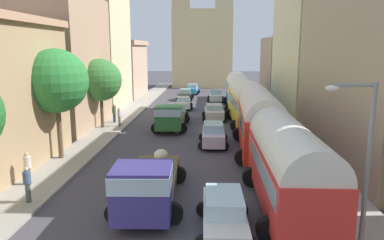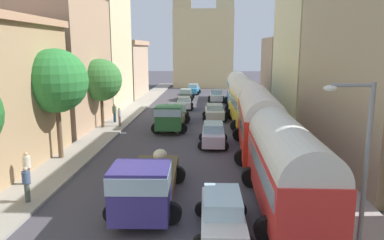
# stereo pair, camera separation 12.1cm
# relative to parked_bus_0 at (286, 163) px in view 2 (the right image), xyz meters

# --- Properties ---
(ground_plane) EXTENTS (154.00, 154.00, 0.00)m
(ground_plane) POSITION_rel_parked_bus_0_xyz_m (-4.60, 20.50, -2.13)
(ground_plane) COLOR #433F47
(sidewalk_left) EXTENTS (2.50, 70.00, 0.14)m
(sidewalk_left) POSITION_rel_parked_bus_0_xyz_m (-11.85, 20.50, -2.06)
(sidewalk_left) COLOR #9B958A
(sidewalk_left) RESTS_ON ground
(sidewalk_right) EXTENTS (2.50, 70.00, 0.14)m
(sidewalk_right) POSITION_rel_parked_bus_0_xyz_m (2.65, 20.50, -2.06)
(sidewalk_right) COLOR #ADA29F
(sidewalk_right) RESTS_ON ground
(building_left_2) EXTENTS (5.64, 10.33, 12.21)m
(building_left_2) POSITION_rel_parked_bus_0_xyz_m (-15.67, 16.23, 4.01)
(building_left_2) COLOR tan
(building_left_2) RESTS_ON ground
(building_left_3) EXTENTS (4.73, 9.46, 14.49)m
(building_left_3) POSITION_rel_parked_bus_0_xyz_m (-15.25, 26.45, 5.15)
(building_left_3) COLOR beige
(building_left_3) RESTS_ON ground
(building_left_4) EXTENTS (6.01, 11.04, 7.90)m
(building_left_4) POSITION_rel_parked_bus_0_xyz_m (-15.83, 37.41, 1.84)
(building_left_4) COLOR tan
(building_left_4) RESTS_ON ground
(building_right_1) EXTENTS (5.30, 14.95, 14.46)m
(building_right_1) POSITION_rel_parked_bus_0_xyz_m (6.31, 7.69, 5.12)
(building_right_1) COLOR tan
(building_right_1) RESTS_ON ground
(building_right_2) EXTENTS (5.08, 12.77, 14.05)m
(building_right_2) POSITION_rel_parked_bus_0_xyz_m (6.21, 22.08, 4.93)
(building_right_2) COLOR beige
(building_right_2) RESTS_ON ground
(building_right_3) EXTENTS (5.87, 9.31, 8.19)m
(building_right_3) POSITION_rel_parked_bus_0_xyz_m (6.83, 33.89, 1.96)
(building_right_3) COLOR tan
(building_right_3) RESTS_ON ground
(distant_church) EXTENTS (10.53, 6.14, 20.81)m
(distant_church) POSITION_rel_parked_bus_0_xyz_m (-4.60, 51.11, 5.86)
(distant_church) COLOR #D3C08B
(distant_church) RESTS_ON ground
(parked_bus_0) EXTENTS (3.24, 8.79, 3.87)m
(parked_bus_0) POSITION_rel_parked_bus_0_xyz_m (0.00, 0.00, 0.00)
(parked_bus_0) COLOR red
(parked_bus_0) RESTS_ON ground
(parked_bus_1) EXTENTS (3.57, 9.65, 4.17)m
(parked_bus_1) POSITION_rel_parked_bus_0_xyz_m (0.00, 9.00, 0.18)
(parked_bus_1) COLOR red
(parked_bus_1) RESTS_ON ground
(parked_bus_2) EXTENTS (3.51, 8.84, 4.14)m
(parked_bus_2) POSITION_rel_parked_bus_0_xyz_m (0.00, 18.00, 0.16)
(parked_bus_2) COLOR yellow
(parked_bus_2) RESTS_ON ground
(parked_bus_3) EXTENTS (3.36, 9.56, 4.08)m
(parked_bus_3) POSITION_rel_parked_bus_0_xyz_m (0.00, 27.00, 0.12)
(parked_bus_3) COLOR teal
(parked_bus_3) RESTS_ON ground
(cargo_truck_0) EXTENTS (3.27, 7.59, 2.48)m
(cargo_truck_0) POSITION_rel_parked_bus_0_xyz_m (-5.89, -0.29, -0.87)
(cargo_truck_0) COLOR navy
(cargo_truck_0) RESTS_ON ground
(cargo_truck_1) EXTENTS (2.96, 6.76, 2.31)m
(cargo_truck_1) POSITION_rel_parked_bus_0_xyz_m (-6.57, 15.39, -0.91)
(cargo_truck_1) COLOR #29602F
(cargo_truck_1) RESTS_ON ground
(car_0) EXTENTS (2.31, 3.90, 1.62)m
(car_0) POSITION_rel_parked_bus_0_xyz_m (-6.35, 20.06, -1.32)
(car_0) COLOR #548A56
(car_0) RESTS_ON ground
(car_1) EXTENTS (2.28, 3.99, 1.40)m
(car_1) POSITION_rel_parked_bus_0_xyz_m (-6.26, 26.60, -1.42)
(car_1) COLOR silver
(car_1) RESTS_ON ground
(car_2) EXTENTS (2.21, 3.91, 1.51)m
(car_2) POSITION_rel_parked_bus_0_xyz_m (-6.55, 33.87, -1.38)
(car_2) COLOR black
(car_2) RESTS_ON ground
(car_3) EXTENTS (2.29, 3.79, 1.55)m
(car_3) POSITION_rel_parked_bus_0_xyz_m (-5.88, 40.36, -1.36)
(car_3) COLOR #3491CD
(car_3) RESTS_ON ground
(car_4) EXTENTS (2.20, 4.39, 1.54)m
(car_4) POSITION_rel_parked_bus_0_xyz_m (-2.71, -2.02, -1.36)
(car_4) COLOR silver
(car_4) RESTS_ON ground
(car_5) EXTENTS (2.14, 3.98, 1.64)m
(car_5) POSITION_rel_parked_bus_0_xyz_m (-2.99, 10.61, -1.31)
(car_5) COLOR silver
(car_5) RESTS_ON ground
(car_6) EXTENTS (2.42, 3.91, 1.52)m
(car_6) POSITION_rel_parked_bus_0_xyz_m (-2.83, 20.33, -1.36)
(car_6) COLOR silver
(car_6) RESTS_ON ground
(car_7) EXTENTS (2.20, 4.13, 1.59)m
(car_7) POSITION_rel_parked_bus_0_xyz_m (-2.49, 32.77, -1.34)
(car_7) COLOR silver
(car_7) RESTS_ON ground
(pedestrian_0) EXTENTS (0.43, 0.43, 1.84)m
(pedestrian_0) POSITION_rel_parked_bus_0_xyz_m (-12.03, 17.93, -1.09)
(pedestrian_0) COLOR #1F3444
(pedestrian_0) RESTS_ON ground
(pedestrian_1) EXTENTS (0.48, 0.48, 1.76)m
(pedestrian_1) POSITION_rel_parked_bus_0_xyz_m (-11.28, 0.06, -1.13)
(pedestrian_1) COLOR #47514A
(pedestrian_1) RESTS_ON ground
(pedestrian_2) EXTENTS (0.40, 0.40, 1.78)m
(pedestrian_2) POSITION_rel_parked_bus_0_xyz_m (-11.15, 16.26, -1.10)
(pedestrian_2) COLOR #725E52
(pedestrian_2) RESTS_ON ground
(pedestrian_3) EXTENTS (0.45, 0.45, 1.82)m
(pedestrian_3) POSITION_rel_parked_bus_0_xyz_m (-12.33, 2.17, -1.10)
(pedestrian_3) COLOR #49404C
(pedestrian_3) RESTS_ON ground
(streetlamp_near) EXTENTS (1.63, 0.28, 5.81)m
(streetlamp_near) POSITION_rel_parked_bus_0_xyz_m (1.67, -3.14, 1.37)
(streetlamp_near) COLOR gray
(streetlamp_near) RESTS_ON ground
(roadside_tree_1) EXTENTS (3.85, 3.85, 6.86)m
(roadside_tree_1) POSITION_rel_parked_bus_0_xyz_m (-12.50, 6.71, 2.79)
(roadside_tree_1) COLOR brown
(roadside_tree_1) RESTS_ON ground
(roadside_tree_2) EXTENTS (3.57, 3.57, 6.00)m
(roadside_tree_2) POSITION_rel_parked_bus_0_xyz_m (-12.50, 15.70, 2.08)
(roadside_tree_2) COLOR brown
(roadside_tree_2) RESTS_ON ground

